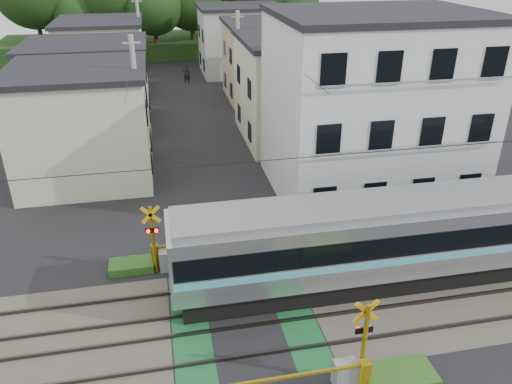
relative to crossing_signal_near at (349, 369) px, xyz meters
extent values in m
plane|color=black|center=(-2.59, 3.65, -0.71)|extent=(120.00, 120.00, 0.00)
cube|color=#47423A|center=(-2.59, 3.65, -0.71)|extent=(120.00, 6.00, 0.00)
cube|color=black|center=(-2.59, 3.65, -0.71)|extent=(5.20, 120.00, 0.00)
cube|color=#145126|center=(-4.49, 3.65, -0.70)|extent=(1.30, 6.00, 0.00)
cube|color=#145126|center=(-0.69, 3.65, -0.70)|extent=(1.30, 6.00, 0.00)
cube|color=#3F3833|center=(-2.59, 1.75, -0.64)|extent=(120.00, 0.08, 0.14)
cube|color=#3F3833|center=(-2.59, 3.15, -0.64)|extent=(120.00, 0.08, 0.14)
cube|color=#3F3833|center=(-2.59, 4.15, -0.64)|extent=(120.00, 0.08, 0.14)
cube|color=#3F3833|center=(-2.59, 5.55, -0.64)|extent=(120.00, 0.08, 0.14)
cube|color=black|center=(3.67, 4.85, -0.28)|extent=(16.75, 2.31, 0.87)
cube|color=black|center=(-2.44, 4.85, -0.42)|extent=(2.33, 2.13, 0.58)
cube|color=silver|center=(3.67, 4.85, 1.42)|extent=(17.45, 2.71, 2.52)
cube|color=black|center=(3.67, 4.85, 1.72)|extent=(17.17, 2.75, 0.86)
cube|color=#53B6D1|center=(3.67, 4.85, 1.07)|extent=(17.27, 2.74, 0.27)
cube|color=slate|center=(3.67, 4.85, 2.80)|extent=(17.10, 2.23, 0.23)
cube|color=black|center=(-5.01, 4.85, 1.80)|extent=(0.10, 2.33, 1.51)
cylinder|color=#E5B70C|center=(0.41, 0.05, 0.79)|extent=(0.14, 0.14, 3.00)
cube|color=#E5B70C|center=(0.41, 0.15, 1.99)|extent=(0.77, 0.05, 0.77)
cube|color=#E5B70C|center=(0.41, 0.15, 1.99)|extent=(0.77, 0.05, 0.77)
cube|color=black|center=(0.41, 0.15, 1.29)|extent=(0.55, 0.05, 0.20)
sphere|color=#FF0C07|center=(0.25, 0.21, 1.29)|extent=(0.16, 0.16, 0.16)
sphere|color=#FF0C07|center=(0.57, 0.21, 1.29)|extent=(0.16, 0.16, 0.16)
cube|color=gray|center=(-0.09, 0.05, -0.26)|extent=(0.70, 0.50, 0.90)
cube|color=#E5B70C|center=(0.41, -0.20, -0.16)|extent=(0.30, 0.30, 1.10)
cube|color=#E5B70C|center=(-1.84, -0.20, 0.29)|extent=(4.20, 0.08, 0.08)
cylinder|color=#E5B70C|center=(-5.59, 7.25, 0.79)|extent=(0.14, 0.14, 3.00)
cube|color=#E5B70C|center=(-5.59, 7.15, 1.99)|extent=(0.77, 0.05, 0.77)
cube|color=#E5B70C|center=(-5.59, 7.15, 1.99)|extent=(0.77, 0.05, 0.77)
cube|color=black|center=(-5.59, 7.15, 1.29)|extent=(0.55, 0.05, 0.20)
sphere|color=#FF0C07|center=(-5.75, 7.09, 1.29)|extent=(0.16, 0.16, 0.16)
sphere|color=#FF0C07|center=(-5.43, 7.09, 1.29)|extent=(0.16, 0.16, 0.16)
cube|color=gray|center=(-5.09, 7.25, -0.26)|extent=(0.70, 0.50, 0.90)
cube|color=#E5B70C|center=(-5.59, 7.50, -0.16)|extent=(0.30, 0.30, 1.10)
cube|color=#E5B70C|center=(-3.34, 7.50, 0.29)|extent=(4.20, 0.08, 0.08)
cube|color=white|center=(5.91, 13.15, 3.79)|extent=(10.00, 8.00, 9.00)
cube|color=black|center=(5.91, 13.15, 8.44)|extent=(10.20, 8.16, 0.30)
cube|color=black|center=(2.21, 9.12, 0.79)|extent=(1.10, 0.06, 1.40)
cube|color=black|center=(4.66, 9.12, 0.79)|extent=(1.10, 0.06, 1.40)
cube|color=black|center=(7.11, 9.12, 0.79)|extent=(1.10, 0.06, 1.40)
cube|color=black|center=(9.56, 9.12, 0.79)|extent=(1.10, 0.06, 1.40)
cube|color=gray|center=(5.91, 8.90, 0.19)|extent=(9.00, 0.06, 0.08)
cube|color=black|center=(2.21, 9.12, 3.79)|extent=(1.10, 0.06, 1.40)
cube|color=black|center=(4.66, 9.12, 3.79)|extent=(1.10, 0.06, 1.40)
cube|color=black|center=(7.11, 9.12, 3.79)|extent=(1.10, 0.06, 1.40)
cube|color=black|center=(9.56, 9.12, 3.79)|extent=(1.10, 0.06, 1.40)
cube|color=gray|center=(5.91, 8.90, 3.19)|extent=(9.00, 0.06, 0.08)
cube|color=black|center=(2.21, 9.12, 6.79)|extent=(1.10, 0.06, 1.40)
cube|color=black|center=(4.66, 9.12, 6.79)|extent=(1.10, 0.06, 1.40)
cube|color=black|center=(7.11, 9.12, 6.79)|extent=(1.10, 0.06, 1.40)
cube|color=black|center=(9.56, 9.12, 6.79)|extent=(1.10, 0.06, 1.40)
cube|color=gray|center=(5.91, 8.90, 6.19)|extent=(9.00, 0.06, 0.08)
cube|color=beige|center=(-9.09, 17.65, 2.29)|extent=(7.00, 7.00, 6.00)
cube|color=black|center=(-9.09, 17.65, 5.44)|extent=(7.35, 7.35, 0.30)
cube|color=black|center=(-5.56, 15.90, 0.59)|extent=(0.06, 1.00, 1.20)
cube|color=black|center=(-5.56, 19.40, 0.59)|extent=(0.06, 1.00, 1.20)
cube|color=black|center=(-5.56, 15.90, 3.39)|extent=(0.06, 1.00, 1.20)
cube|color=black|center=(-5.56, 19.40, 3.39)|extent=(0.06, 1.00, 1.20)
cube|color=beige|center=(4.21, 21.65, 2.54)|extent=(7.00, 8.00, 6.50)
cube|color=black|center=(4.21, 21.65, 5.94)|extent=(7.35, 8.40, 0.30)
cube|color=black|center=(0.68, 19.65, 0.59)|extent=(0.06, 1.00, 1.20)
cube|color=black|center=(0.68, 23.65, 0.59)|extent=(0.06, 1.00, 1.20)
cube|color=black|center=(0.68, 19.65, 3.39)|extent=(0.06, 1.00, 1.20)
cube|color=black|center=(0.68, 23.65, 3.39)|extent=(0.06, 1.00, 1.20)
cube|color=beige|center=(-9.59, 26.65, 2.19)|extent=(8.00, 7.00, 5.80)
cube|color=black|center=(-9.59, 26.65, 5.24)|extent=(8.40, 7.35, 0.30)
cube|color=black|center=(-5.56, 24.90, 0.59)|extent=(0.06, 1.00, 1.20)
cube|color=black|center=(-5.56, 28.40, 0.59)|extent=(0.06, 1.00, 1.20)
cube|color=black|center=(-5.56, 24.90, 3.39)|extent=(0.06, 1.00, 1.20)
cube|color=black|center=(-5.56, 28.40, 3.39)|extent=(0.06, 1.00, 1.20)
cube|color=tan|center=(4.61, 31.65, 2.39)|extent=(7.00, 7.00, 6.20)
cube|color=black|center=(4.61, 31.65, 5.64)|extent=(7.35, 7.35, 0.30)
cube|color=black|center=(1.08, 29.90, 0.59)|extent=(0.06, 1.00, 1.20)
cube|color=black|center=(1.08, 33.40, 0.59)|extent=(0.06, 1.00, 1.20)
cube|color=black|center=(1.08, 29.90, 3.39)|extent=(0.06, 1.00, 1.20)
cube|color=black|center=(1.08, 33.40, 3.39)|extent=(0.06, 1.00, 1.20)
cube|color=beige|center=(-9.39, 36.65, 2.29)|extent=(7.00, 8.00, 6.00)
cube|color=black|center=(-9.39, 36.65, 5.44)|extent=(7.35, 8.40, 0.30)
cube|color=black|center=(-5.86, 34.65, 0.59)|extent=(0.06, 1.00, 1.20)
cube|color=black|center=(-5.86, 38.65, 0.59)|extent=(0.06, 1.00, 1.20)
cube|color=black|center=(-5.86, 34.65, 3.39)|extent=(0.06, 1.00, 1.20)
cube|color=black|center=(-5.86, 38.65, 3.39)|extent=(0.06, 1.00, 1.20)
cube|color=#B2B6B8|center=(3.91, 41.65, 2.49)|extent=(8.00, 7.00, 6.40)
cube|color=black|center=(3.91, 41.65, 5.84)|extent=(8.40, 7.35, 0.30)
cube|color=black|center=(-0.12, 39.90, 0.59)|extent=(0.06, 1.00, 1.20)
cube|color=black|center=(-0.12, 43.40, 0.59)|extent=(0.06, 1.00, 1.20)
cube|color=black|center=(-0.12, 39.90, 3.39)|extent=(0.06, 1.00, 1.20)
cube|color=black|center=(-0.12, 43.40, 3.39)|extent=(0.06, 1.00, 1.20)
cube|color=#1B3A13|center=(-2.59, 53.65, 0.29)|extent=(40.00, 10.00, 2.00)
cylinder|color=#332114|center=(-17.18, 51.21, 2.27)|extent=(0.50, 0.50, 5.96)
cylinder|color=#332114|center=(-12.80, 50.47, 1.36)|extent=(0.50, 0.50, 4.15)
sphere|color=#1B3A13|center=(-12.80, 50.47, 4.69)|extent=(5.81, 5.81, 5.81)
cylinder|color=#332114|center=(-8.53, 50.62, 2.16)|extent=(0.50, 0.50, 5.75)
cylinder|color=#332114|center=(-4.53, 48.96, 1.67)|extent=(0.50, 0.50, 4.77)
sphere|color=#1B3A13|center=(-4.53, 48.96, 5.49)|extent=(6.68, 6.68, 6.68)
cylinder|color=#332114|center=(-0.25, 50.59, 1.79)|extent=(0.50, 0.50, 5.00)
cylinder|color=#332114|center=(2.96, 54.42, 2.09)|extent=(0.50, 0.50, 5.60)
cylinder|color=#332114|center=(8.11, 51.89, 2.23)|extent=(0.50, 0.50, 5.87)
cylinder|color=#332114|center=(11.92, 51.07, 1.54)|extent=(0.50, 0.50, 4.51)
sphere|color=#1B3A13|center=(11.92, 51.07, 5.15)|extent=(6.31, 6.31, 6.31)
cube|color=black|center=(3.41, 4.85, 4.89)|extent=(60.00, 0.02, 0.02)
cylinder|color=#A5A5A0|center=(-5.99, 16.65, 3.29)|extent=(0.26, 0.26, 8.00)
cube|color=#A5A5A0|center=(-5.99, 16.65, 6.89)|extent=(0.90, 0.08, 0.08)
cylinder|color=#A5A5A0|center=(1.01, 25.65, 3.29)|extent=(0.26, 0.26, 8.00)
cube|color=#A5A5A0|center=(1.01, 25.65, 6.89)|extent=(0.90, 0.08, 0.08)
cylinder|color=#A5A5A0|center=(-5.99, 37.65, 3.29)|extent=(0.26, 0.26, 8.00)
cube|color=#A5A5A0|center=(-5.99, 37.65, 6.89)|extent=(0.90, 0.08, 0.08)
cube|color=black|center=(-5.99, 27.15, 6.69)|extent=(0.02, 42.00, 0.02)
cube|color=black|center=(1.01, 27.15, 6.69)|extent=(0.02, 42.00, 0.02)
imported|color=black|center=(-1.99, 38.21, 0.22)|extent=(0.72, 0.51, 1.87)
cube|color=#2D5E1E|center=(1.61, -0.15, -0.51)|extent=(2.20, 1.20, 0.40)
cube|color=#2D5E1E|center=(-6.59, 7.55, -0.53)|extent=(1.80, 1.00, 0.36)
cube|color=#2D5E1E|center=(2.01, 6.85, -0.56)|extent=(1.50, 0.90, 0.30)
camera|label=1|loc=(-4.90, -10.23, 11.41)|focal=35.00mm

